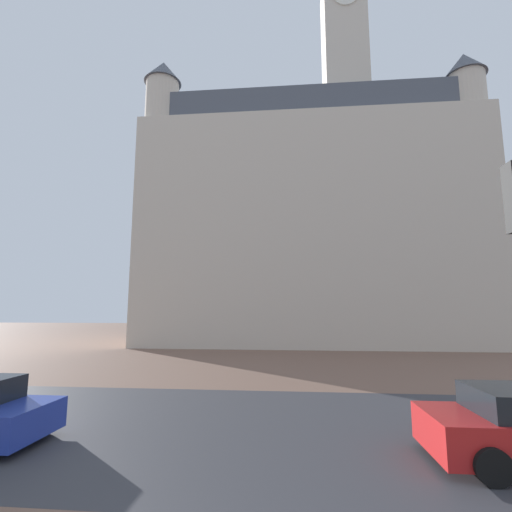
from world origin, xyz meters
TOP-DOWN VIEW (x-y plane):
  - ground_plane at (0.00, 10.00)m, footprint 120.00×120.00m
  - street_asphalt_strip at (0.00, 8.10)m, footprint 120.00×8.18m
  - landmark_building at (3.61, 31.78)m, footprint 28.45×13.60m

SIDE VIEW (x-z plane):
  - ground_plane at x=0.00m, z-range 0.00..0.00m
  - street_asphalt_strip at x=0.00m, z-range 0.00..0.00m
  - landmark_building at x=3.61m, z-range -8.91..31.14m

